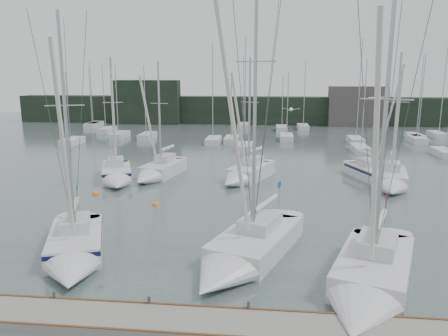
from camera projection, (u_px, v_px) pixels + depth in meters
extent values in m
plane|color=#495856|center=(212.00, 270.00, 21.36)|extent=(160.00, 160.00, 0.00)
cube|color=slate|center=(194.00, 324.00, 16.46)|extent=(24.00, 2.00, 0.40)
cube|color=black|center=(256.00, 110.00, 81.03)|extent=(90.00, 4.00, 5.00)
cube|color=black|center=(147.00, 102.00, 80.81)|extent=(12.00, 3.00, 8.00)
cube|color=#454240|center=(357.00, 107.00, 77.03)|extent=(10.00, 3.00, 7.00)
cube|color=silver|center=(147.00, 136.00, 63.26)|extent=(1.80, 4.50, 0.90)
cylinder|color=#A3A5AB|center=(145.00, 101.00, 61.66)|extent=(0.12, 0.12, 9.46)
cube|color=silver|center=(303.00, 127.00, 73.54)|extent=(1.80, 4.50, 0.90)
cylinder|color=#A3A5AB|center=(305.00, 92.00, 71.79)|extent=(0.12, 0.12, 10.74)
cube|color=silver|center=(360.00, 149.00, 52.72)|extent=(1.80, 4.50, 0.90)
cylinder|color=#A3A5AB|center=(364.00, 104.00, 51.05)|extent=(0.12, 0.12, 10.12)
cube|color=silver|center=(94.00, 125.00, 76.01)|extent=(1.80, 4.50, 0.90)
cylinder|color=#A3A5AB|center=(90.00, 96.00, 74.42)|extent=(0.12, 0.12, 9.28)
cube|color=silver|center=(107.00, 130.00, 69.54)|extent=(1.80, 4.50, 0.90)
cylinder|color=#A3A5AB|center=(104.00, 96.00, 67.88)|extent=(0.12, 0.12, 9.97)
cube|color=silver|center=(282.00, 129.00, 71.78)|extent=(1.80, 4.50, 0.90)
cylinder|color=#A3A5AB|center=(283.00, 101.00, 70.32)|extent=(0.12, 0.12, 8.18)
cube|color=silver|center=(416.00, 140.00, 60.15)|extent=(1.80, 4.50, 0.90)
cylinder|color=#A3A5AB|center=(422.00, 96.00, 58.38)|extent=(0.12, 0.12, 10.96)
cube|color=silver|center=(72.00, 142.00, 58.46)|extent=(1.80, 4.50, 0.90)
cylinder|color=#A3A5AB|center=(68.00, 106.00, 56.94)|extent=(0.12, 0.12, 8.76)
cube|color=silver|center=(213.00, 141.00, 59.18)|extent=(1.80, 4.50, 0.90)
cylinder|color=#A3A5AB|center=(213.00, 91.00, 57.26)|extent=(0.12, 0.12, 12.35)
cube|color=silver|center=(444.00, 153.00, 50.15)|extent=(1.80, 4.50, 0.90)
cube|color=silver|center=(437.00, 135.00, 64.45)|extent=(1.80, 4.50, 0.90)
cylinder|color=#A3A5AB|center=(444.00, 88.00, 62.47)|extent=(0.12, 0.12, 12.98)
cube|color=silver|center=(245.00, 147.00, 54.03)|extent=(1.80, 4.50, 0.90)
cylinder|color=#A3A5AB|center=(245.00, 92.00, 52.08)|extent=(0.12, 0.12, 12.65)
cube|color=silver|center=(243.00, 126.00, 75.48)|extent=(1.80, 4.50, 0.90)
cylinder|color=#A3A5AB|center=(243.00, 90.00, 73.67)|extent=(0.12, 0.12, 11.31)
cube|color=silver|center=(415.00, 137.00, 62.67)|extent=(1.80, 4.50, 0.90)
cylinder|color=#A3A5AB|center=(420.00, 95.00, 60.90)|extent=(0.12, 0.12, 10.97)
cube|color=silver|center=(120.00, 135.00, 64.23)|extent=(1.80, 4.50, 0.90)
cylinder|color=#A3A5AB|center=(117.00, 99.00, 62.58)|extent=(0.12, 0.12, 9.82)
cube|color=silver|center=(232.00, 140.00, 59.88)|extent=(1.80, 4.50, 0.90)
cylinder|color=#A3A5AB|center=(231.00, 107.00, 58.42)|extent=(0.12, 0.12, 8.11)
cube|color=silver|center=(95.00, 125.00, 77.17)|extent=(1.80, 4.50, 0.90)
cylinder|color=#A3A5AB|center=(91.00, 93.00, 75.47)|extent=(0.12, 0.12, 10.34)
cube|color=silver|center=(355.00, 141.00, 59.29)|extent=(1.80, 4.50, 0.90)
cylinder|color=#A3A5AB|center=(359.00, 89.00, 57.31)|extent=(0.12, 0.12, 13.00)
cube|color=silver|center=(286.00, 138.00, 62.01)|extent=(1.80, 4.50, 0.90)
cylinder|color=#A3A5AB|center=(288.00, 104.00, 60.51)|extent=(0.12, 0.12, 8.55)
cube|color=silver|center=(76.00, 244.00, 23.58)|extent=(4.47, 6.14, 1.39)
cone|color=silver|center=(70.00, 276.00, 19.83)|extent=(3.35, 3.17, 2.68)
cube|color=#B9B9BD|center=(75.00, 223.00, 23.79)|extent=(2.16, 2.60, 0.65)
cylinder|color=#A3A5AB|center=(66.00, 128.00, 21.83)|extent=(0.17, 0.17, 11.29)
cylinder|color=silver|center=(75.00, 205.00, 24.23)|extent=(1.20, 2.63, 0.26)
cube|color=#0E1136|center=(76.00, 236.00, 23.48)|extent=(4.49, 6.17, 0.23)
cube|color=navy|center=(77.00, 188.00, 25.87)|extent=(0.19, 0.47, 0.33)
cube|color=silver|center=(256.00, 244.00, 23.57)|extent=(5.24, 7.34, 1.45)
cone|color=silver|center=(215.00, 281.00, 19.40)|extent=(3.89, 3.76, 3.08)
cube|color=#B9B9BD|center=(260.00, 222.00, 23.76)|extent=(2.53, 3.10, 0.67)
cylinder|color=#A3A5AB|center=(255.00, 92.00, 21.40)|extent=(0.17, 0.17, 14.75)
cylinder|color=silver|center=(266.00, 203.00, 24.32)|extent=(1.40, 3.15, 0.27)
cube|color=navy|center=(279.00, 185.00, 26.12)|extent=(0.20, 0.49, 0.35)
cube|color=silver|center=(374.00, 270.00, 20.37)|extent=(5.04, 7.07, 1.53)
cone|color=silver|center=(358.00, 319.00, 16.34)|extent=(3.80, 3.62, 3.05)
cube|color=#B9B9BD|center=(377.00, 244.00, 20.58)|extent=(2.45, 2.98, 0.71)
cylinder|color=#A3A5AB|center=(384.00, 128.00, 18.51)|extent=(0.18, 0.18, 11.94)
cylinder|color=silver|center=(381.00, 220.00, 21.06)|extent=(1.33, 3.05, 0.28)
cube|color=maroon|center=(386.00, 198.00, 22.81)|extent=(0.20, 0.52, 0.37)
cube|color=silver|center=(117.00, 174.00, 39.43)|extent=(4.10, 5.74, 1.47)
cone|color=silver|center=(117.00, 184.00, 35.90)|extent=(3.07, 2.94, 2.45)
cube|color=#B9B9BD|center=(116.00, 162.00, 39.66)|extent=(1.98, 2.42, 0.69)
cylinder|color=#A3A5AB|center=(113.00, 114.00, 37.88)|extent=(0.18, 0.18, 9.57)
cylinder|color=silver|center=(115.00, 151.00, 39.99)|extent=(1.14, 2.49, 0.27)
cube|color=#0E1136|center=(116.00, 169.00, 39.32)|extent=(4.12, 5.76, 0.25)
cube|color=silver|center=(163.00, 170.00, 40.99)|extent=(3.52, 5.71, 1.48)
cone|color=silver|center=(144.00, 180.00, 37.48)|extent=(2.88, 2.74, 2.46)
cube|color=#B9B9BD|center=(165.00, 158.00, 41.22)|extent=(1.77, 2.36, 0.69)
cylinder|color=#A3A5AB|center=(159.00, 114.00, 39.49)|extent=(0.18, 0.18, 9.24)
cylinder|color=silver|center=(167.00, 148.00, 41.55)|extent=(0.82, 2.59, 0.28)
cube|color=silver|center=(250.00, 173.00, 39.68)|extent=(4.27, 5.67, 1.53)
cone|color=silver|center=(231.00, 182.00, 36.56)|extent=(3.11, 2.98, 2.44)
cube|color=#B9B9BD|center=(253.00, 160.00, 39.88)|extent=(2.04, 2.41, 0.71)
cylinder|color=#A3A5AB|center=(249.00, 113.00, 38.18)|extent=(0.18, 0.18, 9.50)
cylinder|color=silver|center=(256.00, 150.00, 40.12)|extent=(1.25, 2.41, 0.28)
cube|color=silver|center=(369.00, 174.00, 39.74)|extent=(3.86, 5.40, 1.35)
cone|color=silver|center=(392.00, 183.00, 36.43)|extent=(2.92, 2.77, 2.35)
cube|color=#B9B9BD|center=(367.00, 162.00, 39.96)|extent=(1.88, 2.28, 0.63)
cylinder|color=#A3A5AB|center=(376.00, 109.00, 38.14)|extent=(0.16, 0.16, 10.41)
cylinder|color=silver|center=(365.00, 153.00, 40.28)|extent=(1.05, 2.33, 0.25)
cube|color=#0E1136|center=(370.00, 169.00, 39.65)|extent=(3.89, 5.42, 0.23)
cube|color=silver|center=(391.00, 180.00, 37.46)|extent=(3.54, 5.47, 1.49)
cone|color=silver|center=(392.00, 190.00, 34.13)|extent=(2.90, 2.66, 2.48)
cube|color=#B9B9BD|center=(391.00, 166.00, 37.68)|extent=(1.78, 2.27, 0.69)
cylinder|color=#A3A5AB|center=(396.00, 114.00, 35.90)|extent=(0.18, 0.18, 9.84)
cylinder|color=silver|center=(392.00, 155.00, 37.96)|extent=(0.82, 2.46, 0.28)
sphere|color=orange|center=(156.00, 205.00, 31.86)|extent=(0.49, 0.49, 0.49)
sphere|color=orange|center=(96.00, 194.00, 34.59)|extent=(0.57, 0.57, 0.57)
ellipsoid|color=white|center=(291.00, 109.00, 22.24)|extent=(0.21, 0.40, 0.18)
cube|color=gray|center=(286.00, 109.00, 22.27)|extent=(0.40, 0.14, 0.10)
cube|color=gray|center=(296.00, 109.00, 22.21)|extent=(0.40, 0.14, 0.10)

